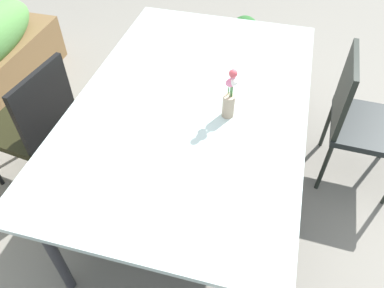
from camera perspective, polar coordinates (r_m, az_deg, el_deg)
name	(u,v)px	position (r m, az deg, el deg)	size (l,w,h in m)	color
ground_plane	(193,201)	(2.47, 0.18, -8.66)	(12.00, 12.00, 0.00)	gray
dining_table	(192,107)	(2.01, 0.00, 5.65)	(1.88, 1.20, 0.76)	#B2C6C1
chair_near_right	(360,116)	(2.50, 24.27, 3.90)	(0.48, 0.48, 0.88)	black
chair_far_side	(34,121)	(2.44, -22.97, 3.30)	(0.51, 0.51, 0.88)	black
flower_vase	(230,96)	(1.82, 5.78, 7.25)	(0.06, 0.06, 0.27)	tan
potted_plant	(243,41)	(3.50, 7.81, 15.31)	(0.25, 0.25, 0.48)	gray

